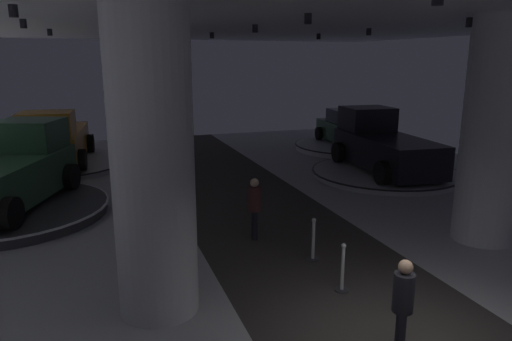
# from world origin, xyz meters

# --- Properties ---
(column_left) EXTENTS (1.43, 1.43, 5.50)m
(column_left) POSITION_xyz_m (-3.48, 2.68, 2.75)
(column_left) COLOR silver
(column_left) RESTS_ON ground
(column_right) EXTENTS (1.45, 1.45, 5.50)m
(column_right) POSITION_xyz_m (4.75, 3.43, 2.75)
(column_right) COLOR silver
(column_right) RESTS_ON ground
(display_platform_far_left) EXTENTS (5.68, 5.68, 0.32)m
(display_platform_far_left) POSITION_xyz_m (-6.98, 9.31, 0.18)
(display_platform_far_left) COLOR #333338
(display_platform_far_left) RESTS_ON ground
(pickup_truck_far_left) EXTENTS (4.06, 5.70, 2.30)m
(pickup_truck_far_left) POSITION_xyz_m (-6.87, 9.61, 1.25)
(pickup_truck_far_left) COLOR #2D5638
(pickup_truck_far_left) RESTS_ON display_platform_far_left
(display_platform_far_right) EXTENTS (5.68, 5.68, 0.23)m
(display_platform_far_right) POSITION_xyz_m (6.21, 9.80, 0.13)
(display_platform_far_right) COLOR #B7B7BC
(display_platform_far_right) RESTS_ON ground
(pickup_truck_far_right) EXTENTS (3.02, 5.46, 2.30)m
(pickup_truck_far_right) POSITION_xyz_m (6.24, 10.12, 1.16)
(pickup_truck_far_right) COLOR black
(pickup_truck_far_right) RESTS_ON display_platform_far_right
(display_platform_deep_right) EXTENTS (5.29, 5.29, 0.29)m
(display_platform_deep_right) POSITION_xyz_m (7.61, 15.13, 0.16)
(display_platform_deep_right) COLOR silver
(display_platform_deep_right) RESTS_ON ground
(display_car_deep_right) EXTENTS (2.55, 4.36, 1.71)m
(display_car_deep_right) POSITION_xyz_m (7.61, 15.16, 1.05)
(display_car_deep_right) COLOR #2D5638
(display_car_deep_right) RESTS_ON display_platform_deep_right
(display_platform_deep_left) EXTENTS (5.68, 5.68, 0.23)m
(display_platform_deep_left) POSITION_xyz_m (-5.96, 15.65, 0.13)
(display_platform_deep_left) COLOR #B7B7BC
(display_platform_deep_left) RESTS_ON ground
(pickup_truck_deep_left) EXTENTS (3.00, 5.46, 2.30)m
(pickup_truck_deep_left) POSITION_xyz_m (-5.99, 15.33, 1.17)
(pickup_truck_deep_left) COLOR #B77519
(pickup_truck_deep_left) RESTS_ON display_platform_deep_left
(visitor_walking_near) EXTENTS (0.32, 0.32, 1.59)m
(visitor_walking_near) POSITION_xyz_m (-0.72, 5.35, 0.91)
(visitor_walking_near) COLOR black
(visitor_walking_near) RESTS_ON ground
(visitor_walking_far) EXTENTS (0.32, 0.32, 1.59)m
(visitor_walking_far) POSITION_xyz_m (-0.15, 0.05, 0.91)
(visitor_walking_far) COLOR black
(visitor_walking_far) RESTS_ON ground
(stanchion_a) EXTENTS (0.28, 0.28, 1.01)m
(stanchion_a) POSITION_xyz_m (0.12, 3.67, 0.37)
(stanchion_a) COLOR #333338
(stanchion_a) RESTS_ON ground
(stanchion_b) EXTENTS (0.28, 0.28, 1.01)m
(stanchion_b) POSITION_xyz_m (0.02, 2.15, 0.37)
(stanchion_b) COLOR #333338
(stanchion_b) RESTS_ON ground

